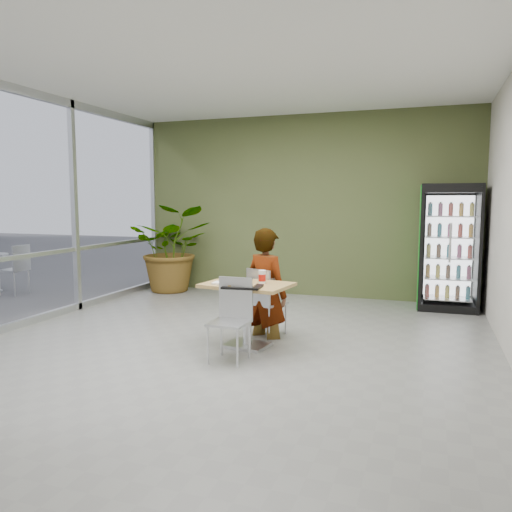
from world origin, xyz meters
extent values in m
plane|color=slate|center=(0.00, 0.00, 0.00)|extent=(7.00, 7.00, 0.00)
cube|color=tan|center=(0.20, 0.15, 0.73)|extent=(1.05, 0.80, 0.04)
cylinder|color=silver|center=(0.20, 0.15, 0.36)|extent=(0.10, 0.10, 0.71)
cube|color=silver|center=(0.20, 0.15, 0.02)|extent=(0.53, 0.45, 0.04)
cube|color=silver|center=(0.26, 0.74, 0.41)|extent=(0.50, 0.50, 0.03)
cube|color=silver|center=(0.19, 0.57, 0.63)|extent=(0.36, 0.17, 0.45)
cylinder|color=silver|center=(0.47, 0.83, 0.20)|extent=(0.02, 0.02, 0.41)
cylinder|color=silver|center=(0.18, 0.95, 0.20)|extent=(0.02, 0.02, 0.41)
cylinder|color=silver|center=(0.35, 0.53, 0.20)|extent=(0.02, 0.02, 0.41)
cylinder|color=silver|center=(0.05, 0.65, 0.20)|extent=(0.02, 0.02, 0.41)
cube|color=silver|center=(0.20, -0.42, 0.42)|extent=(0.40, 0.40, 0.03)
cube|color=silver|center=(0.21, -0.23, 0.65)|extent=(0.39, 0.04, 0.46)
cylinder|color=silver|center=(0.03, -0.58, 0.21)|extent=(0.02, 0.02, 0.42)
cylinder|color=silver|center=(0.36, -0.59, 0.21)|extent=(0.02, 0.02, 0.42)
cylinder|color=silver|center=(0.04, -0.24, 0.21)|extent=(0.02, 0.02, 0.42)
cylinder|color=silver|center=(0.37, -0.25, 0.21)|extent=(0.02, 0.02, 0.42)
imported|color=black|center=(0.26, 0.69, 0.53)|extent=(0.72, 0.61, 1.66)
cylinder|color=white|center=(0.11, 0.23, 0.76)|extent=(0.22, 0.22, 0.01)
cylinder|color=white|center=(0.36, 0.20, 0.82)|extent=(0.08, 0.08, 0.14)
cylinder|color=red|center=(0.36, 0.20, 0.82)|extent=(0.08, 0.08, 0.08)
cylinder|color=white|center=(0.36, 0.20, 0.90)|extent=(0.09, 0.09, 0.01)
cube|color=white|center=(-0.08, 0.02, 0.76)|extent=(0.17, 0.17, 0.02)
cube|color=black|center=(0.25, -0.14, 0.76)|extent=(0.44, 0.34, 0.02)
cube|color=black|center=(2.46, 3.09, 0.98)|extent=(0.89, 0.70, 1.95)
cube|color=#17951D|center=(2.02, 3.09, 0.98)|extent=(0.03, 0.67, 1.91)
cube|color=silver|center=(2.46, 2.75, 1.00)|extent=(0.70, 0.03, 1.56)
imported|color=#37692A|center=(-2.36, 3.07, 0.81)|extent=(1.80, 1.68, 1.62)
camera|label=1|loc=(2.16, -5.17, 1.70)|focal=35.00mm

